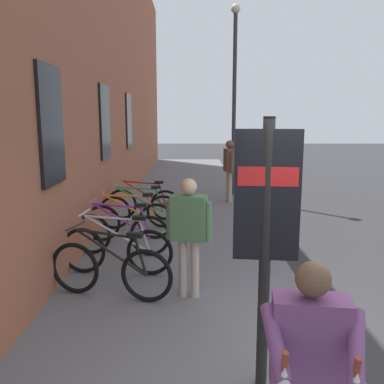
{
  "coord_description": "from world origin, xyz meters",
  "views": [
    {
      "loc": [
        -3.63,
        1.6,
        2.52
      ],
      "look_at": [
        2.53,
        1.59,
        1.4
      ],
      "focal_mm": 38.79,
      "sensor_mm": 36.0,
      "label": 1
    }
  ],
  "objects_px": {
    "bicycle_mid_rack": "(117,250)",
    "bicycle_under_window": "(121,233)",
    "bicycle_nearest_sign": "(144,203)",
    "tourist_with_hotdogs": "(309,359)",
    "bicycle_end_of_row": "(130,221)",
    "transit_info_sign": "(266,213)",
    "street_lamp": "(234,86)",
    "pedestrian_crossing_street": "(189,226)",
    "pedestrian_near_bus": "(229,164)",
    "bicycle_leaning_wall": "(110,270)",
    "bicycle_far_end": "(139,211)"
  },
  "relations": [
    {
      "from": "bicycle_mid_rack",
      "to": "bicycle_under_window",
      "type": "bearing_deg",
      "value": 5.34
    },
    {
      "from": "bicycle_nearest_sign",
      "to": "tourist_with_hotdogs",
      "type": "distance_m",
      "value": 7.53
    },
    {
      "from": "bicycle_end_of_row",
      "to": "transit_info_sign",
      "type": "xyz_separation_m",
      "value": [
        -4.51,
        -1.84,
        1.21
      ]
    },
    {
      "from": "tourist_with_hotdogs",
      "to": "street_lamp",
      "type": "bearing_deg",
      "value": -3.23
    },
    {
      "from": "bicycle_end_of_row",
      "to": "street_lamp",
      "type": "distance_m",
      "value": 6.22
    },
    {
      "from": "bicycle_nearest_sign",
      "to": "street_lamp",
      "type": "distance_m",
      "value": 4.98
    },
    {
      "from": "pedestrian_crossing_street",
      "to": "pedestrian_near_bus",
      "type": "height_order",
      "value": "pedestrian_near_bus"
    },
    {
      "from": "bicycle_nearest_sign",
      "to": "street_lamp",
      "type": "bearing_deg",
      "value": -36.56
    },
    {
      "from": "transit_info_sign",
      "to": "tourist_with_hotdogs",
      "type": "bearing_deg",
      "value": -176.38
    },
    {
      "from": "bicycle_leaning_wall",
      "to": "pedestrian_crossing_street",
      "type": "xyz_separation_m",
      "value": [
        0.04,
        -1.05,
        0.6
      ]
    },
    {
      "from": "bicycle_end_of_row",
      "to": "pedestrian_near_bus",
      "type": "bearing_deg",
      "value": -31.06
    },
    {
      "from": "bicycle_mid_rack",
      "to": "bicycle_end_of_row",
      "type": "distance_m",
      "value": 1.8
    },
    {
      "from": "bicycle_end_of_row",
      "to": "bicycle_nearest_sign",
      "type": "distance_m",
      "value": 1.64
    },
    {
      "from": "bicycle_mid_rack",
      "to": "bicycle_under_window",
      "type": "height_order",
      "value": "same"
    },
    {
      "from": "transit_info_sign",
      "to": "street_lamp",
      "type": "xyz_separation_m",
      "value": [
        9.39,
        -0.67,
        1.71
      ]
    },
    {
      "from": "transit_info_sign",
      "to": "bicycle_under_window",
      "type": "bearing_deg",
      "value": 27.27
    },
    {
      "from": "pedestrian_near_bus",
      "to": "tourist_with_hotdogs",
      "type": "xyz_separation_m",
      "value": [
        -9.46,
        0.38,
        -0.09
      ]
    },
    {
      "from": "bicycle_leaning_wall",
      "to": "transit_info_sign",
      "type": "height_order",
      "value": "transit_info_sign"
    },
    {
      "from": "bicycle_end_of_row",
      "to": "street_lamp",
      "type": "relative_size",
      "value": 0.31
    },
    {
      "from": "bicycle_end_of_row",
      "to": "bicycle_nearest_sign",
      "type": "bearing_deg",
      "value": -3.41
    },
    {
      "from": "bicycle_under_window",
      "to": "bicycle_nearest_sign",
      "type": "distance_m",
      "value": 2.53
    },
    {
      "from": "street_lamp",
      "to": "bicycle_under_window",
      "type": "bearing_deg",
      "value": 156.36
    },
    {
      "from": "street_lamp",
      "to": "bicycle_leaning_wall",
      "type": "bearing_deg",
      "value": 162.5
    },
    {
      "from": "bicycle_end_of_row",
      "to": "transit_info_sign",
      "type": "bearing_deg",
      "value": -157.8
    },
    {
      "from": "bicycle_mid_rack",
      "to": "tourist_with_hotdogs",
      "type": "xyz_separation_m",
      "value": [
        -3.85,
        -1.85,
        0.58
      ]
    },
    {
      "from": "transit_info_sign",
      "to": "bicycle_far_end",
      "type": "bearing_deg",
      "value": 18.1
    },
    {
      "from": "bicycle_far_end",
      "to": "tourist_with_hotdogs",
      "type": "bearing_deg",
      "value": -164.32
    },
    {
      "from": "bicycle_mid_rack",
      "to": "bicycle_end_of_row",
      "type": "bearing_deg",
      "value": 1.96
    },
    {
      "from": "bicycle_under_window",
      "to": "tourist_with_hotdogs",
      "type": "height_order",
      "value": "tourist_with_hotdogs"
    },
    {
      "from": "bicycle_end_of_row",
      "to": "pedestrian_near_bus",
      "type": "distance_m",
      "value": 4.5
    },
    {
      "from": "bicycle_mid_rack",
      "to": "pedestrian_crossing_street",
      "type": "bearing_deg",
      "value": -125.98
    },
    {
      "from": "bicycle_leaning_wall",
      "to": "bicycle_mid_rack",
      "type": "distance_m",
      "value": 0.85
    },
    {
      "from": "transit_info_sign",
      "to": "street_lamp",
      "type": "bearing_deg",
      "value": -4.06
    },
    {
      "from": "transit_info_sign",
      "to": "pedestrian_near_bus",
      "type": "bearing_deg",
      "value": -3.15
    },
    {
      "from": "bicycle_leaning_wall",
      "to": "bicycle_far_end",
      "type": "relative_size",
      "value": 0.98
    },
    {
      "from": "pedestrian_crossing_street",
      "to": "street_lamp",
      "type": "xyz_separation_m",
      "value": [
        7.5,
        -1.33,
        2.32
      ]
    },
    {
      "from": "bicycle_mid_rack",
      "to": "bicycle_nearest_sign",
      "type": "height_order",
      "value": "same"
    },
    {
      "from": "bicycle_mid_rack",
      "to": "pedestrian_near_bus",
      "type": "relative_size",
      "value": 1.01
    },
    {
      "from": "bicycle_mid_rack",
      "to": "street_lamp",
      "type": "relative_size",
      "value": 0.31
    },
    {
      "from": "bicycle_end_of_row",
      "to": "pedestrian_near_bus",
      "type": "relative_size",
      "value": 1.01
    },
    {
      "from": "pedestrian_near_bus",
      "to": "tourist_with_hotdogs",
      "type": "bearing_deg",
      "value": 177.67
    },
    {
      "from": "bicycle_under_window",
      "to": "pedestrian_near_bus",
      "type": "xyz_separation_m",
      "value": [
        4.71,
        -2.32,
        0.68
      ]
    },
    {
      "from": "transit_info_sign",
      "to": "street_lamp",
      "type": "height_order",
      "value": "street_lamp"
    },
    {
      "from": "bicycle_leaning_wall",
      "to": "pedestrian_crossing_street",
      "type": "height_order",
      "value": "pedestrian_crossing_street"
    },
    {
      "from": "bicycle_leaning_wall",
      "to": "tourist_with_hotdogs",
      "type": "xyz_separation_m",
      "value": [
        -3.0,
        -1.78,
        0.58
      ]
    },
    {
      "from": "bicycle_under_window",
      "to": "bicycle_far_end",
      "type": "bearing_deg",
      "value": -3.31
    },
    {
      "from": "bicycle_under_window",
      "to": "transit_info_sign",
      "type": "distance_m",
      "value": 4.24
    },
    {
      "from": "bicycle_mid_rack",
      "to": "bicycle_end_of_row",
      "type": "relative_size",
      "value": 1.01
    },
    {
      "from": "bicycle_leaning_wall",
      "to": "bicycle_mid_rack",
      "type": "bearing_deg",
      "value": 4.58
    },
    {
      "from": "pedestrian_near_bus",
      "to": "bicycle_end_of_row",
      "type": "bearing_deg",
      "value": 148.94
    }
  ]
}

